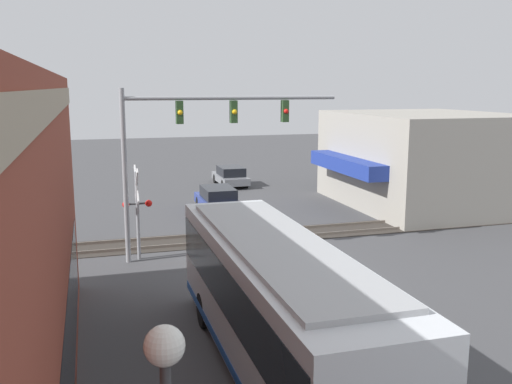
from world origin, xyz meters
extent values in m
plane|color=#424244|center=(0.00, 0.00, 0.00)|extent=(120.00, 120.00, 0.00)
cube|color=gray|center=(-8.13, 7.65, 6.63)|extent=(18.90, 0.36, 0.50)
cube|color=black|center=(-8.13, 7.55, 1.70)|extent=(15.71, 0.12, 2.20)
cube|color=gray|center=(10.31, -11.96, 2.71)|extent=(11.00, 8.92, 5.42)
cube|color=navy|center=(10.31, -6.95, 2.60)|extent=(7.70, 1.20, 0.80)
cube|color=silver|center=(-6.51, 2.80, 1.83)|extent=(10.86, 2.55, 2.80)
cube|color=black|center=(-6.51, 2.80, 2.25)|extent=(10.65, 2.59, 1.18)
cube|color=#194CA5|center=(-6.51, 2.80, 0.59)|extent=(10.65, 2.58, 0.24)
cube|color=#A5A8AA|center=(-6.51, 2.80, 3.29)|extent=(9.23, 2.17, 0.12)
cylinder|color=black|center=(-3.28, 2.80, 0.50)|extent=(1.00, 2.57, 1.00)
cylinder|color=gray|center=(3.69, 5.64, 3.44)|extent=(0.20, 0.20, 6.87)
cylinder|color=gray|center=(3.69, 1.26, 6.47)|extent=(0.16, 8.76, 0.16)
cube|color=#284723|center=(3.69, 3.45, 5.92)|extent=(0.30, 0.27, 0.90)
sphere|color=yellow|center=(3.53, 3.45, 5.92)|extent=(0.20, 0.20, 0.20)
cube|color=#284723|center=(3.69, 1.26, 5.92)|extent=(0.30, 0.27, 0.90)
sphere|color=yellow|center=(3.53, 1.26, 5.92)|extent=(0.20, 0.20, 0.20)
cube|color=#284723|center=(3.69, -0.93, 5.92)|extent=(0.30, 0.27, 0.90)
sphere|color=red|center=(3.53, -0.93, 5.92)|extent=(0.20, 0.20, 0.20)
cylinder|color=gray|center=(3.99, 5.19, 1.80)|extent=(0.14, 0.14, 3.60)
cube|color=white|center=(3.99, 5.19, 3.10)|extent=(1.41, 0.06, 1.41)
cube|color=white|center=(3.99, 5.19, 3.10)|extent=(1.41, 0.06, 1.41)
cylinder|color=#38383A|center=(3.99, 5.19, 2.30)|extent=(0.08, 0.90, 0.08)
sphere|color=red|center=(3.94, 4.74, 2.30)|extent=(0.28, 0.28, 0.28)
sphere|color=red|center=(3.94, 5.64, 2.30)|extent=(0.28, 0.28, 0.28)
sphere|color=white|center=(-13.20, 6.28, 4.26)|extent=(0.44, 0.44, 0.44)
cube|color=#332D28|center=(6.00, 0.00, 0.01)|extent=(2.60, 60.00, 0.03)
cube|color=#6B6056|center=(5.28, 0.00, 0.07)|extent=(0.07, 60.00, 0.15)
cube|color=#6B6056|center=(6.72, 0.00, 0.07)|extent=(0.07, 60.00, 0.15)
cube|color=navy|center=(11.72, 0.20, 0.52)|extent=(4.56, 1.80, 0.54)
cube|color=black|center=(11.49, 0.20, 1.12)|extent=(2.51, 1.62, 0.65)
cylinder|color=black|center=(13.13, 0.20, 0.32)|extent=(0.64, 1.82, 0.64)
cylinder|color=black|center=(10.31, 0.20, 0.32)|extent=(0.64, 1.82, 0.64)
cube|color=slate|center=(20.04, -2.60, 0.50)|extent=(4.24, 1.80, 0.50)
cube|color=black|center=(19.83, -2.60, 1.06)|extent=(2.33, 1.62, 0.61)
cylinder|color=black|center=(21.35, -2.60, 0.32)|extent=(0.64, 1.82, 0.64)
cylinder|color=black|center=(18.73, -2.60, 0.32)|extent=(0.64, 1.82, 0.64)
camera|label=1|loc=(-18.79, 6.93, 6.92)|focal=40.00mm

